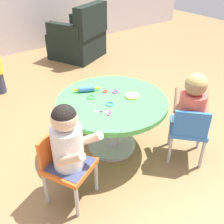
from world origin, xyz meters
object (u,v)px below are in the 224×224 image
Objects in this scene: seated_child_left at (67,140)px; seated_child_right at (192,103)px; child_chair_left at (66,164)px; rolling_pin at (86,89)px; armchair_dark at (79,39)px; craft_scissors at (106,112)px; craft_table at (112,111)px; child_chair_right at (188,129)px.

seated_child_left and seated_child_right have the same top height.
child_chair_left is 1.05× the size of seated_child_right.
child_chair_left is 0.74m from rolling_pin.
armchair_dark is (1.52, 2.45, -0.22)m from seated_child_left.
seated_child_right reaches higher than rolling_pin.
seated_child_left reaches higher than craft_scissors.
craft_table is 0.24m from craft_scissors.
seated_child_right is (1.04, -0.22, 0.23)m from child_chair_left.
seated_child_left is 1.03m from seated_child_right.
armchair_dark reaches higher than seated_child_left.
child_chair_left is at bearing 166.47° from child_chair_right.
seated_child_left is 2.35× the size of rolling_pin.
child_chair_left is 3.99× the size of craft_scissors.
rolling_pin is at bearing 45.45° from child_chair_left.
craft_scissors is at bearing 20.80° from seated_child_left.
craft_table is 0.66m from seated_child_right.
child_chair_right is at bearing -137.61° from seated_child_right.
craft_scissors is at bearing -99.57° from rolling_pin.
craft_table is at bearing 27.14° from seated_child_left.
child_chair_left is (-0.59, -0.26, -0.08)m from craft_table.
armchair_dark is at bearing 57.52° from child_chair_left.
armchair_dark is (0.50, 2.63, -0.22)m from seated_child_right.
seated_child_right reaches higher than craft_scissors.
rolling_pin is (-0.10, 0.24, 0.14)m from craft_table.
craft_table is at bearing 40.43° from craft_scissors.
seated_child_right reaches higher than craft_table.
child_chair_right is 0.23m from seated_child_right.
craft_table is 0.30m from rolling_pin.
craft_table is 1.75× the size of child_chair_left.
rolling_pin is (0.50, 0.50, 0.22)m from child_chair_left.
seated_child_right reaches higher than child_chair_left.
child_chair_left is at bearing -164.26° from craft_scissors.
seated_child_left is 0.95× the size of child_chair_right.
seated_child_left is 0.44m from craft_scissors.
seated_child_left is 1.03m from child_chair_right.
child_chair_right is 0.93m from rolling_pin.
seated_child_left is at bearing -159.20° from craft_scissors.
seated_child_left is at bearing 168.20° from child_chair_right.
craft_scissors is (-0.60, 0.34, -0.03)m from seated_child_right.
rolling_pin is 0.39m from craft_scissors.
craft_table is at bearing 132.84° from seated_child_right.
armchair_dark is (1.54, 2.41, 0.00)m from child_chair_left.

